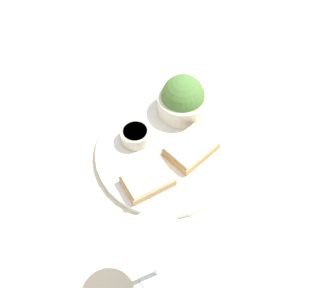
{
  "coord_description": "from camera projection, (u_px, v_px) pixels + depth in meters",
  "views": [
    {
      "loc": [
        -0.32,
        -0.37,
        0.72
      ],
      "look_at": [
        0.0,
        0.0,
        0.03
      ],
      "focal_mm": 45.0,
      "sensor_mm": 36.0,
      "label": 1
    }
  ],
  "objects": [
    {
      "name": "cheese_toast_near",
      "position": [
        191.0,
        148.0,
        0.85
      ],
      "size": [
        0.1,
        0.08,
        0.03
      ],
      "color": "tan",
      "rests_on": "dinner_plate"
    },
    {
      "name": "wine_glass",
      "position": [
        155.0,
        250.0,
        0.64
      ],
      "size": [
        0.09,
        0.09,
        0.15
      ],
      "color": "silver",
      "rests_on": "ground_plane"
    },
    {
      "name": "dinner_plate",
      "position": [
        168.0,
        152.0,
        0.87
      ],
      "size": [
        0.3,
        0.3,
        0.01
      ],
      "color": "white",
      "rests_on": "ground_plane"
    },
    {
      "name": "cheese_toast_far",
      "position": [
        148.0,
        180.0,
        0.81
      ],
      "size": [
        0.1,
        0.08,
        0.03
      ],
      "color": "tan",
      "rests_on": "dinner_plate"
    },
    {
      "name": "ground_plane",
      "position": [
        168.0,
        154.0,
        0.87
      ],
      "size": [
        4.0,
        4.0,
        0.0
      ],
      "primitive_type": "plane",
      "color": "beige"
    },
    {
      "name": "salad_bowl",
      "position": [
        183.0,
        99.0,
        0.89
      ],
      "size": [
        0.11,
        0.11,
        0.09
      ],
      "color": "silver",
      "rests_on": "dinner_plate"
    },
    {
      "name": "sauce_ramekin",
      "position": [
        135.0,
        135.0,
        0.86
      ],
      "size": [
        0.06,
        0.06,
        0.03
      ],
      "color": "beige",
      "rests_on": "dinner_plate"
    }
  ]
}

